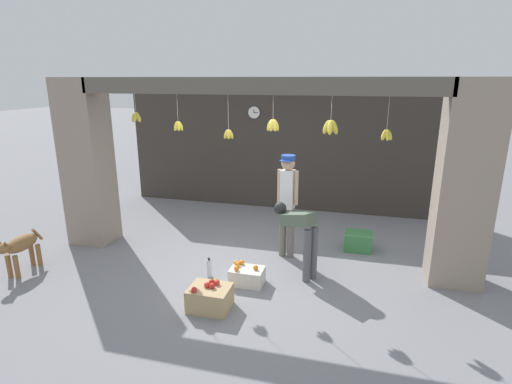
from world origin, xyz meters
TOP-DOWN VIEW (x-y plane):
  - ground_plane at (0.00, 0.00)m, footprint 60.00×60.00m
  - shop_back_wall at (0.00, 3.04)m, footprint 7.21×0.12m
  - shop_pillar_left at (-2.95, 0.30)m, footprint 0.70×0.60m
  - shop_pillar_right at (2.95, 0.30)m, footprint 0.70×0.60m
  - storefront_awning at (0.01, 0.12)m, footprint 5.31×0.28m
  - dog at (-3.22, -1.06)m, footprint 0.23×0.82m
  - shopkeeper at (0.50, 0.51)m, footprint 0.34×0.29m
  - worker_stooping at (0.80, -0.07)m, footprint 0.71×0.57m
  - fruit_crate_oranges at (0.12, -0.54)m, footprint 0.47×0.33m
  - fruit_crate_apples at (-0.15, -1.27)m, footprint 0.51×0.41m
  - produce_box_green at (1.63, 1.07)m, footprint 0.45×0.36m
  - water_bottle at (-0.47, -0.48)m, footprint 0.07×0.07m
  - wall_clock at (-0.71, 2.96)m, footprint 0.27×0.03m

SIDE VIEW (x-z plane):
  - ground_plane at x=0.00m, z-range 0.00..0.00m
  - fruit_crate_oranges at x=0.12m, z-range -0.03..0.28m
  - water_bottle at x=-0.47m, z-range -0.01..0.29m
  - fruit_crate_apples at x=-0.15m, z-range -0.03..0.33m
  - produce_box_green at x=1.63m, z-range 0.00..0.32m
  - dog at x=-3.22m, z-range 0.11..0.72m
  - worker_stooping at x=0.80m, z-range 0.17..1.20m
  - shopkeeper at x=0.50m, z-range 0.16..1.84m
  - shop_back_wall at x=0.00m, z-range 0.00..2.84m
  - shop_pillar_left at x=-2.95m, z-range 0.00..2.84m
  - shop_pillar_right at x=2.95m, z-range 0.00..2.84m
  - wall_clock at x=-0.71m, z-range 1.98..2.25m
  - storefront_awning at x=0.01m, z-range 2.24..3.13m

